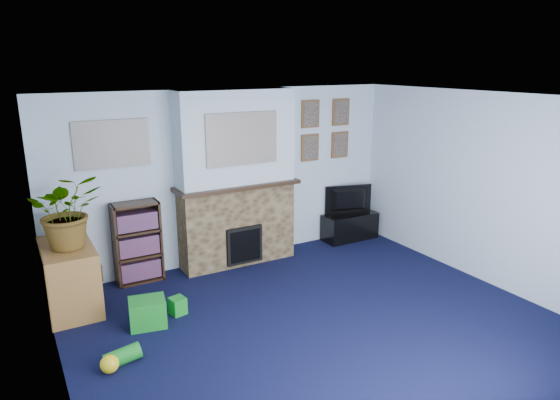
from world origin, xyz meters
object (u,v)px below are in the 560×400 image
bookshelf (137,244)px  sideboard (70,280)px  tv_stand (350,225)px  television (350,200)px

bookshelf → sideboard: bearing=-156.9°
tv_stand → television: television is taller
tv_stand → sideboard: size_ratio=0.90×
television → sideboard: size_ratio=0.79×
tv_stand → television: size_ratio=1.15×
tv_stand → bookshelf: 3.33m
television → bookshelf: bookshelf is taller
tv_stand → television: (0.00, 0.02, 0.42)m
television → bookshelf: bearing=14.0°
sideboard → television: bearing=4.3°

